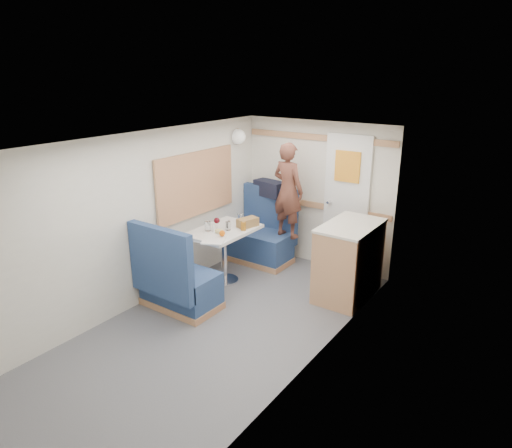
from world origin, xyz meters
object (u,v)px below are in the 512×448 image
Objects in this scene: orange_fruit at (222,233)px; pepper_grinder at (229,224)px; cheese_block at (219,231)px; tray at (214,240)px; tumbler_left at (208,226)px; bench_far at (262,240)px; tumbler_mid at (240,218)px; tumbler_right at (228,226)px; beer_glass at (243,226)px; dome_light at (238,137)px; bread_loaf at (248,222)px; duffel_bag at (270,188)px; galley_counter at (348,260)px; person at (288,191)px; dinette_table at (224,241)px; salt_grinder at (213,228)px; wine_glass at (217,221)px; bench_near at (177,285)px.

orange_fruit is 0.81× the size of pepper_grinder.
pepper_grinder reaches higher than cheese_block.
tumbler_left is (-0.28, 0.21, 0.05)m from tray.
bench_far is 0.69m from tumbler_mid.
tumbler_left is at bearing -138.79° from tumbler_right.
beer_glass is at bearing 4.69° from pepper_grinder.
dome_light is 1.28m from bread_loaf.
tray is 1.21× the size of bread_loaf.
duffel_bag reaches higher than bench_far.
galley_counter is at bearing -12.10° from bench_far.
person is 12.13× the size of cheese_block.
galley_counter is at bearing 27.30° from cheese_block.
cheese_block reaches higher than tray.
tumbler_left is at bearing -156.25° from galley_counter.
dinette_table is 0.88× the size of bench_far.
duffel_bag is 3.81× the size of tumbler_left.
dinette_table is 0.33m from beer_glass.
orange_fruit reaches higher than pepper_grinder.
pepper_grinder is 0.25m from salt_grinder.
tumbler_mid is at bearing 94.80° from pepper_grinder.
tumbler_right is 0.41× the size of bread_loaf.
pepper_grinder is at bearing -61.90° from dome_light.
cheese_block is at bearing 80.54° from person.
person is 7.68× the size of wine_glass.
pepper_grinder is (0.40, -0.75, -0.99)m from dome_light.
wine_glass reaches higher than tumbler_mid.
bench_near is 9.71× the size of tumbler_mid.
tray is 3.04× the size of cheese_block.
person reaches higher than tumbler_left.
orange_fruit is at bearing -148.61° from galley_counter.
bench_far is 6.25× the size of wine_glass.
bench_far is 1.14× the size of galley_counter.
bench_near is at bearing -94.09° from tumbler_right.
pepper_grinder is (-0.06, 0.27, 0.01)m from cheese_block.
dome_light is 0.43× the size of duffel_bag.
galley_counter is 1.35m from beer_glass.
wine_glass reaches higher than tumbler_right.
cheese_block is at bearing -76.46° from pepper_grinder.
pepper_grinder reaches higher than tray.
bench_near reaches higher than wine_glass.
orange_fruit is 0.36m from beer_glass.
dome_light is 1.15m from tumbler_mid.
orange_fruit is (0.17, 0.63, 0.47)m from bench_near.
dome_light reaches higher than bread_loaf.
duffel_bag is 4.62× the size of salt_grinder.
tumbler_right is 1.02× the size of beer_glass.
tumbler_left is (-1.59, -0.70, 0.31)m from galley_counter.
dome_light is at bearing 134.53° from bread_loaf.
tray is at bearing -97.99° from orange_fruit.
wine_glass is at bearing -137.78° from tumbler_right.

